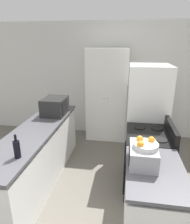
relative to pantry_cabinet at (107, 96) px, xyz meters
The scene contains 10 objects.
wall_back 0.41m from the pantry_cabinet, 104.32° to the left, with size 7.00×0.06×2.60m.
counter_left 2.06m from the pantry_cabinet, 117.26° to the right, with size 0.60×2.49×0.91m.
counter_right 2.71m from the pantry_cabinet, 73.41° to the right, with size 0.60×0.93×0.91m.
pantry_cabinet is the anchor object (origin of this frame).
stove 1.92m from the pantry_cabinet, 64.91° to the right, with size 0.66×0.79×1.07m.
refrigerator 1.16m from the pantry_cabinet, 45.77° to the right, with size 0.72×0.80×1.79m.
microwave 1.36m from the pantry_cabinet, 127.45° to the right, with size 0.40×0.49×0.30m.
wine_bottle 2.65m from the pantry_cabinet, 106.38° to the right, with size 0.07×0.07×0.28m.
toaster_oven 2.52m from the pantry_cabinet, 75.60° to the right, with size 0.29×0.41×0.20m.
fruit_bowl 2.54m from the pantry_cabinet, 75.40° to the right, with size 0.26×0.26×0.10m.
Camera 1 is at (0.49, -1.23, 2.12)m, focal length 32.00 mm.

